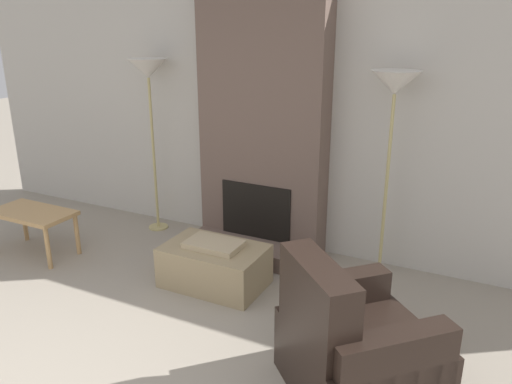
# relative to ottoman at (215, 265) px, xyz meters

# --- Properties ---
(wall_back) EXTENTS (7.57, 0.06, 2.60)m
(wall_back) POSITION_rel_ottoman_xyz_m (0.02, 1.11, 1.11)
(wall_back) COLOR #BCB7AD
(wall_back) RESTS_ON ground_plane
(fireplace) EXTENTS (1.27, 0.66, 2.60)m
(fireplace) POSITION_rel_ottoman_xyz_m (0.02, 0.90, 1.02)
(fireplace) COLOR brown
(fireplace) RESTS_ON ground_plane
(ottoman) EXTENTS (0.88, 0.56, 0.41)m
(ottoman) POSITION_rel_ottoman_xyz_m (0.00, 0.00, 0.00)
(ottoman) COLOR #998460
(ottoman) RESTS_ON ground_plane
(armchair) EXTENTS (1.16, 1.16, 0.93)m
(armchair) POSITION_rel_ottoman_xyz_m (1.45, -0.81, 0.11)
(armchair) COLOR black
(armchair) RESTS_ON ground_plane
(side_table) EXTENTS (0.83, 0.44, 0.45)m
(side_table) POSITION_rel_ottoman_xyz_m (-1.92, -0.25, 0.20)
(side_table) COLOR tan
(side_table) RESTS_ON ground_plane
(floor_lamp_left) EXTENTS (0.41, 0.41, 1.86)m
(floor_lamp_left) POSITION_rel_ottoman_xyz_m (-1.25, 0.83, 1.49)
(floor_lamp_left) COLOR tan
(floor_lamp_left) RESTS_ON ground_plane
(floor_lamp_right) EXTENTS (0.41, 0.41, 1.84)m
(floor_lamp_right) POSITION_rel_ottoman_xyz_m (1.26, 0.83, 1.47)
(floor_lamp_right) COLOR tan
(floor_lamp_right) RESTS_ON ground_plane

